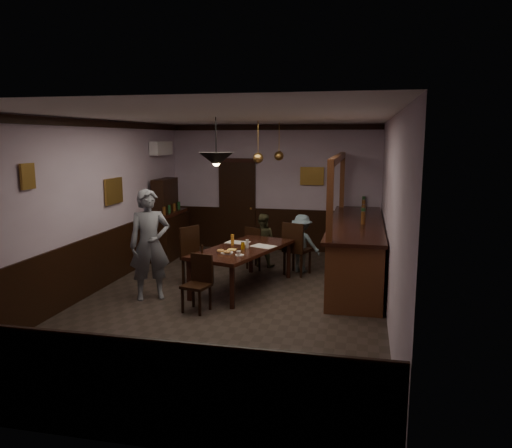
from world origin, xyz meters
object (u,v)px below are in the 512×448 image
(chair_near, at_px, (199,280))
(person_seated_right, at_px, (302,243))
(pendant_iron, at_px, (216,159))
(pendant_brass_mid, at_px, (258,158))
(sideboard, at_px, (168,226))
(soda_can, at_px, (243,246))
(person_standing, at_px, (150,245))
(chair_side, at_px, (194,253))
(coffee_cup, at_px, (239,253))
(person_seated_left, at_px, (262,240))
(chair_far_left, at_px, (256,246))
(pendant_brass_far, at_px, (279,156))
(bar_counter, at_px, (356,249))
(dining_table, at_px, (243,251))
(chair_far_right, at_px, (295,246))

(chair_near, distance_m, person_seated_right, 2.92)
(person_seated_right, relative_size, pendant_iron, 1.52)
(pendant_brass_mid, bearing_deg, sideboard, 156.09)
(soda_can, bearing_deg, person_standing, -151.03)
(chair_side, distance_m, coffee_cup, 1.29)
(coffee_cup, relative_size, sideboard, 0.04)
(person_standing, relative_size, person_seated_left, 1.64)
(chair_far_left, distance_m, soda_can, 1.50)
(person_standing, relative_size, coffee_cup, 23.12)
(pendant_brass_far, bearing_deg, person_seated_left, -115.71)
(chair_near, relative_size, bar_counter, 0.21)
(soda_can, distance_m, pendant_brass_mid, 1.82)
(soda_can, bearing_deg, pendant_brass_far, 83.68)
(dining_table, bearing_deg, chair_side, 173.82)
(pendant_iron, bearing_deg, person_seated_left, 83.64)
(person_standing, bearing_deg, sideboard, 75.72)
(person_standing, xyz_separation_m, coffee_cup, (1.46, 0.25, -0.13))
(chair_far_left, distance_m, sideboard, 2.27)
(dining_table, distance_m, coffee_cup, 0.65)
(dining_table, height_order, soda_can, soda_can)
(chair_near, xyz_separation_m, pendant_brass_mid, (0.48, 2.21, 1.81))
(dining_table, relative_size, chair_far_left, 2.71)
(person_seated_right, xyz_separation_m, pendant_brass_mid, (-0.81, -0.40, 1.71))
(person_standing, distance_m, person_seated_right, 3.19)
(pendant_brass_mid, distance_m, pendant_brass_far, 1.20)
(person_seated_right, height_order, sideboard, sideboard)
(person_seated_right, distance_m, pendant_iron, 2.97)
(soda_can, bearing_deg, pendant_iron, -112.09)
(chair_far_left, relative_size, person_standing, 0.48)
(chair_far_right, height_order, person_standing, person_standing)
(dining_table, xyz_separation_m, sideboard, (-2.23, 1.97, 0.03))
(person_seated_right, height_order, pendant_brass_mid, pendant_brass_mid)
(person_seated_left, xyz_separation_m, sideboard, (-2.26, 0.36, 0.15))
(soda_can, xyz_separation_m, pendant_brass_far, (0.25, 2.24, 1.49))
(chair_side, height_order, coffee_cup, chair_side)
(chair_far_right, distance_m, person_standing, 2.94)
(person_seated_left, bearing_deg, soda_can, 96.67)
(chair_side, relative_size, bar_counter, 0.25)
(person_seated_right, height_order, pendant_iron, pendant_iron)
(chair_far_left, distance_m, chair_far_right, 0.91)
(chair_side, bearing_deg, bar_counter, -43.71)
(chair_far_left, xyz_separation_m, chair_far_right, (0.86, -0.28, 0.09))
(chair_far_left, xyz_separation_m, pendant_brass_mid, (0.14, -0.41, 1.81))
(chair_far_left, xyz_separation_m, pendant_iron, (-0.18, -2.12, 1.85))
(chair_far_right, bearing_deg, pendant_iron, 80.88)
(coffee_cup, xyz_separation_m, pendant_brass_mid, (-0.01, 1.58, 1.50))
(chair_far_right, bearing_deg, person_seated_left, -14.72)
(person_standing, distance_m, sideboard, 2.99)
(soda_can, bearing_deg, chair_far_right, 56.95)
(bar_counter, height_order, pendant_iron, pendant_iron)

